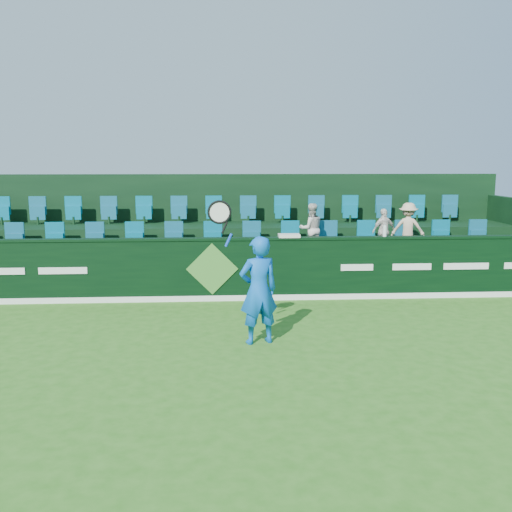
{
  "coord_description": "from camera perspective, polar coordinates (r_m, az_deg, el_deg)",
  "views": [
    {
      "loc": [
        0.21,
        -7.97,
        2.94
      ],
      "look_at": [
        0.86,
        2.8,
        1.15
      ],
      "focal_mm": 40.0,
      "sensor_mm": 36.0,
      "label": 1
    }
  ],
  "objects": [
    {
      "name": "seat_row_back",
      "position": [
        15.33,
        -4.25,
        4.38
      ],
      "size": [
        13.5,
        0.5,
        0.6
      ],
      "primitive_type": "cube",
      "color": "#115873",
      "rests_on": "stand_tier_back"
    },
    {
      "name": "drinks_bottle",
      "position": [
        12.55,
        12.75,
        2.48
      ],
      "size": [
        0.08,
        0.08,
        0.25
      ],
      "primitive_type": "cylinder",
      "color": "white",
      "rests_on": "sponsor_hoarding"
    },
    {
      "name": "stand_tier_back",
      "position": [
        15.14,
        -4.22,
        0.69
      ],
      "size": [
        16.0,
        1.8,
        1.3
      ],
      "primitive_type": "cube",
      "color": "black",
      "rests_on": "ground"
    },
    {
      "name": "spectator_middle",
      "position": [
        13.72,
        12.65,
        2.45
      ],
      "size": [
        0.67,
        0.45,
        1.06
      ],
      "primitive_type": "imported",
      "rotation": [
        0.0,
        0.0,
        3.49
      ],
      "color": "silver",
      "rests_on": "stand_tier_front"
    },
    {
      "name": "stand_tier_front",
      "position": [
        13.31,
        -4.31,
        -1.61
      ],
      "size": [
        16.0,
        2.0,
        0.8
      ],
      "primitive_type": "cube",
      "color": "black",
      "rests_on": "ground"
    },
    {
      "name": "sponsor_hoarding",
      "position": [
        12.18,
        -4.38,
        -1.33
      ],
      "size": [
        16.0,
        0.25,
        1.35
      ],
      "color": "black",
      "rests_on": "ground"
    },
    {
      "name": "towel",
      "position": [
        12.15,
        3.33,
        2.05
      ],
      "size": [
        0.45,
        0.29,
        0.07
      ],
      "primitive_type": "cube",
      "color": "silver",
      "rests_on": "sponsor_hoarding"
    },
    {
      "name": "spectator_left",
      "position": [
        13.34,
        5.53,
        2.72
      ],
      "size": [
        0.64,
        0.53,
        1.19
      ],
      "primitive_type": "imported",
      "rotation": [
        0.0,
        0.0,
        3.29
      ],
      "color": "beige",
      "rests_on": "stand_tier_front"
    },
    {
      "name": "stand_rear",
      "position": [
        15.51,
        -4.22,
        3.01
      ],
      "size": [
        16.0,
        4.1,
        2.6
      ],
      "color": "black",
      "rests_on": "ground"
    },
    {
      "name": "tennis_player",
      "position": [
        9.23,
        0.2,
        -3.34
      ],
      "size": [
        1.24,
        0.59,
        2.41
      ],
      "color": "blue",
      "rests_on": "ground"
    },
    {
      "name": "ground",
      "position": [
        8.49,
        -4.76,
        -10.86
      ],
      "size": [
        60.0,
        60.0,
        0.0
      ],
      "primitive_type": "plane",
      "color": "#2C6818",
      "rests_on": "ground"
    },
    {
      "name": "spectator_right",
      "position": [
        13.88,
        14.96,
        2.71
      ],
      "size": [
        0.87,
        0.67,
        1.19
      ],
      "primitive_type": "imported",
      "rotation": [
        0.0,
        0.0,
        2.81
      ],
      "color": "#CAB38F",
      "rests_on": "stand_tier_front"
    },
    {
      "name": "seat_row_front",
      "position": [
        13.59,
        -4.32,
        1.61
      ],
      "size": [
        13.5,
        0.5,
        0.6
      ],
      "primitive_type": "cube",
      "color": "#115873",
      "rests_on": "stand_tier_front"
    }
  ]
}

